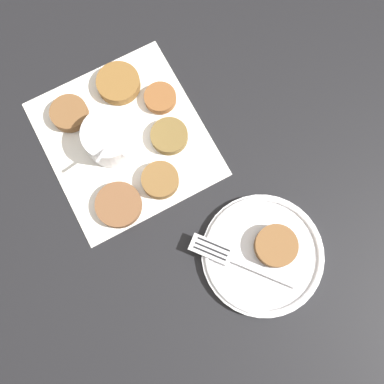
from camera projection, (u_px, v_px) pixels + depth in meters
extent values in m
plane|color=black|center=(117.00, 129.00, 0.79)|extent=(4.00, 4.00, 0.00)
cube|color=white|center=(126.00, 138.00, 0.78)|extent=(0.33, 0.32, 0.00)
cylinder|color=silver|center=(110.00, 138.00, 0.75)|extent=(0.09, 0.09, 0.05)
cylinder|color=#B23D23|center=(111.00, 140.00, 0.76)|extent=(0.07, 0.07, 0.03)
cone|color=silver|center=(123.00, 153.00, 0.72)|extent=(0.02, 0.02, 0.02)
cylinder|color=silver|center=(105.00, 150.00, 0.71)|extent=(0.05, 0.05, 0.08)
cylinder|color=brown|center=(169.00, 136.00, 0.77)|extent=(0.06, 0.06, 0.02)
cylinder|color=brown|center=(69.00, 113.00, 0.78)|extent=(0.06, 0.06, 0.02)
cylinder|color=brown|center=(119.00, 205.00, 0.74)|extent=(0.08, 0.08, 0.02)
cylinder|color=brown|center=(160.00, 98.00, 0.79)|extent=(0.06, 0.06, 0.02)
cylinder|color=brown|center=(118.00, 83.00, 0.79)|extent=(0.08, 0.08, 0.02)
cylinder|color=brown|center=(158.00, 182.00, 0.75)|extent=(0.06, 0.06, 0.02)
cylinder|color=silver|center=(262.00, 255.00, 0.73)|extent=(0.20, 0.20, 0.01)
torus|color=silver|center=(263.00, 254.00, 0.72)|extent=(0.19, 0.19, 0.01)
cylinder|color=brown|center=(276.00, 246.00, 0.71)|extent=(0.07, 0.07, 0.02)
cube|color=silver|center=(265.00, 272.00, 0.71)|extent=(0.11, 0.06, 0.00)
cube|color=silver|center=(211.00, 249.00, 0.71)|extent=(0.07, 0.06, 0.00)
cube|color=black|center=(213.00, 245.00, 0.71)|extent=(0.05, 0.03, 0.00)
cube|color=black|center=(211.00, 249.00, 0.71)|extent=(0.05, 0.03, 0.00)
cube|color=black|center=(210.00, 253.00, 0.71)|extent=(0.05, 0.03, 0.00)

